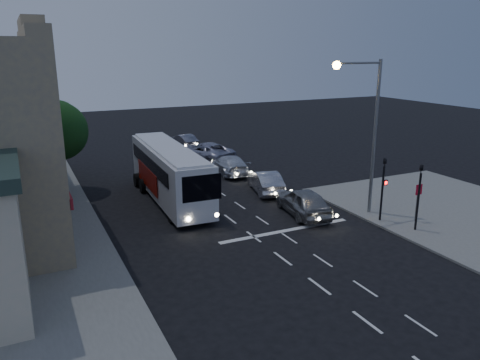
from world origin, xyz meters
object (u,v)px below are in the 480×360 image
car_sedan_b (230,165)px  streetlight (367,120)px  street_tree (57,128)px  tour_bus (169,172)px  traffic_signal_main (383,182)px  regulatory_sign (418,197)px  car_suv (303,202)px  car_sedan_a (265,181)px  car_sedan_c (205,152)px  car_extra (184,141)px  traffic_signal_side (419,189)px

car_sedan_b → streetlight: (2.98, -12.37, 5.00)m
streetlight → street_tree: 20.19m
tour_bus → traffic_signal_main: size_ratio=2.88×
tour_bus → regulatory_sign: tour_bus is taller
car_suv → car_sedan_a: (0.22, 5.10, -0.07)m
car_sedan_c → streetlight: 18.42m
traffic_signal_main → regulatory_sign: (1.70, -1.01, -0.82)m
traffic_signal_main → streetlight: size_ratio=0.46×
traffic_signal_main → street_tree: street_tree is taller
car_extra → car_sedan_c: bearing=81.7°
tour_bus → car_suv: (6.31, -6.25, -1.12)m
car_sedan_a → car_sedan_c: bearing=-75.3°
car_sedan_b → car_sedan_c: (-0.07, 5.12, 0.09)m
car_suv → car_sedan_a: car_suv is taller
street_tree → car_suv: bearing=-41.9°
car_suv → regulatory_sign: regulatory_sign is taller
traffic_signal_side → regulatory_sign: traffic_signal_side is taller
car_sedan_c → traffic_signal_side: 21.33m
car_extra → traffic_signal_main: bearing=90.7°
car_suv → regulatory_sign: bearing=149.5°
car_sedan_a → traffic_signal_side: 10.91m
car_sedan_a → streetlight: (2.84, -6.70, 4.98)m
traffic_signal_main → traffic_signal_side: (0.70, -1.98, 0.00)m
car_sedan_c → traffic_signal_side: size_ratio=1.45×
streetlight → tour_bus: bearing=140.1°
car_sedan_b → streetlight: streetlight is taller
traffic_signal_main → traffic_signal_side: 2.10m
tour_bus → car_sedan_c: bearing=59.2°
car_extra → traffic_signal_main: traffic_signal_main is taller
car_extra → regulatory_sign: 26.73m
tour_bus → car_sedan_c: (6.33, 9.65, -1.12)m
regulatory_sign → street_tree: (-17.51, 15.26, 2.90)m
traffic_signal_main → regulatory_sign: bearing=-30.8°
car_sedan_a → traffic_signal_main: bearing=124.5°
traffic_signal_side → street_tree: 23.24m
car_suv → traffic_signal_side: (4.02, -5.00, 1.60)m
traffic_signal_side → street_tree: size_ratio=0.66×
car_extra → street_tree: bearing=34.7°
car_sedan_b → car_sedan_c: 5.13m
car_suv → car_sedan_c: size_ratio=0.82×
car_sedan_b → regulatory_sign: regulatory_sign is taller
car_sedan_a → car_extra: (0.03, 17.16, -0.07)m
car_sedan_c → car_sedan_a: bearing=72.7°
tour_bus → regulatory_sign: bearing=-39.7°
traffic_signal_main → street_tree: (-15.81, 14.25, 2.08)m
car_suv → streetlight: size_ratio=0.54×
car_sedan_a → traffic_signal_side: traffic_signal_side is taller
tour_bus → traffic_signal_main: 13.38m
car_suv → car_extra: size_ratio=1.16×
car_sedan_b → car_sedan_a: bearing=97.6°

